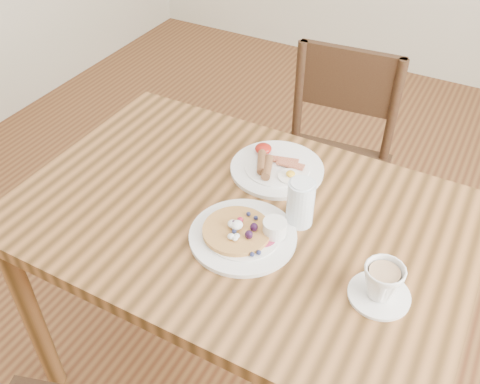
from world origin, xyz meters
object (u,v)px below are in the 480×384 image
(dining_table, at_px, (240,239))
(pancake_plate, at_px, (245,233))
(chair_far, at_px, (330,159))
(water_glass, at_px, (300,203))
(teacup_saucer, at_px, (382,284))
(breakfast_plate, at_px, (276,167))

(dining_table, distance_m, pancake_plate, 0.15)
(chair_far, xyz_separation_m, water_glass, (0.13, -0.63, 0.32))
(dining_table, xyz_separation_m, teacup_saucer, (0.41, -0.10, 0.14))
(dining_table, height_order, breakfast_plate, breakfast_plate)
(breakfast_plate, bearing_deg, chair_far, 87.75)
(pancake_plate, xyz_separation_m, breakfast_plate, (-0.05, 0.29, -0.00))
(pancake_plate, height_order, teacup_saucer, teacup_saucer)
(chair_far, relative_size, teacup_saucer, 6.29)
(water_glass, bearing_deg, breakfast_plate, 131.22)
(dining_table, distance_m, breakfast_plate, 0.24)
(teacup_saucer, xyz_separation_m, water_glass, (-0.26, 0.14, 0.02))
(pancake_plate, xyz_separation_m, teacup_saucer, (0.35, -0.02, 0.03))
(pancake_plate, relative_size, water_glass, 2.13)
(chair_far, bearing_deg, breakfast_plate, 82.81)
(dining_table, relative_size, pancake_plate, 4.44)
(dining_table, height_order, teacup_saucer, teacup_saucer)
(breakfast_plate, height_order, water_glass, water_glass)
(pancake_plate, distance_m, breakfast_plate, 0.29)
(chair_far, bearing_deg, pancake_plate, 87.59)
(teacup_saucer, height_order, water_glass, water_glass)
(pancake_plate, bearing_deg, breakfast_plate, 100.18)
(breakfast_plate, distance_m, water_glass, 0.23)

